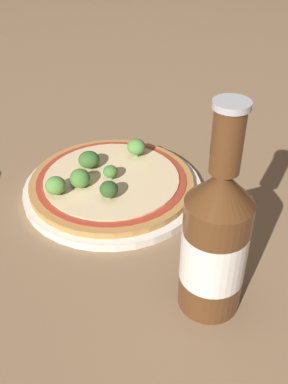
# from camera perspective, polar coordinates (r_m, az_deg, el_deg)

# --- Properties ---
(ground_plane) EXTENTS (3.00, 3.00, 0.00)m
(ground_plane) POSITION_cam_1_polar(r_m,az_deg,el_deg) (0.70, -4.08, 0.47)
(ground_plane) COLOR #846647
(plate) EXTENTS (0.27, 0.27, 0.01)m
(plate) POSITION_cam_1_polar(r_m,az_deg,el_deg) (0.69, -3.95, 0.47)
(plate) COLOR silver
(plate) RESTS_ON ground_plane
(pizza) EXTENTS (0.25, 0.25, 0.01)m
(pizza) POSITION_cam_1_polar(r_m,az_deg,el_deg) (0.69, -4.12, 1.37)
(pizza) COLOR #B77F42
(pizza) RESTS_ON plate
(broccoli_floret_0) EXTENTS (0.03, 0.03, 0.03)m
(broccoli_floret_0) POSITION_cam_1_polar(r_m,az_deg,el_deg) (0.70, -7.00, 4.10)
(broccoli_floret_0) COLOR #6B8E51
(broccoli_floret_0) RESTS_ON pizza
(broccoli_floret_1) EXTENTS (0.03, 0.03, 0.03)m
(broccoli_floret_1) POSITION_cam_1_polar(r_m,az_deg,el_deg) (0.63, -4.49, 0.33)
(broccoli_floret_1) COLOR #6B8E51
(broccoli_floret_1) RESTS_ON pizza
(broccoli_floret_2) EXTENTS (0.02, 0.02, 0.02)m
(broccoli_floret_2) POSITION_cam_1_polar(r_m,az_deg,el_deg) (0.67, -4.28, 2.58)
(broccoli_floret_2) COLOR #6B8E51
(broccoli_floret_2) RESTS_ON pizza
(broccoli_floret_3) EXTENTS (0.03, 0.03, 0.03)m
(broccoli_floret_3) POSITION_cam_1_polar(r_m,az_deg,el_deg) (0.72, -0.99, 5.76)
(broccoli_floret_3) COLOR #6B8E51
(broccoli_floret_3) RESTS_ON pizza
(broccoli_floret_4) EXTENTS (0.03, 0.03, 0.03)m
(broccoli_floret_4) POSITION_cam_1_polar(r_m,az_deg,el_deg) (0.66, -8.12, 1.72)
(broccoli_floret_4) COLOR #6B8E51
(broccoli_floret_4) RESTS_ON pizza
(broccoli_floret_5) EXTENTS (0.03, 0.03, 0.03)m
(broccoli_floret_5) POSITION_cam_1_polar(r_m,az_deg,el_deg) (0.65, -11.16, 0.80)
(broccoli_floret_5) COLOR #6B8E51
(broccoli_floret_5) RESTS_ON pizza
(beer_bottle) EXTENTS (0.07, 0.07, 0.25)m
(beer_bottle) POSITION_cam_1_polar(r_m,az_deg,el_deg) (0.47, 9.01, -6.20)
(beer_bottle) COLOR #563319
(beer_bottle) RESTS_ON ground_plane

